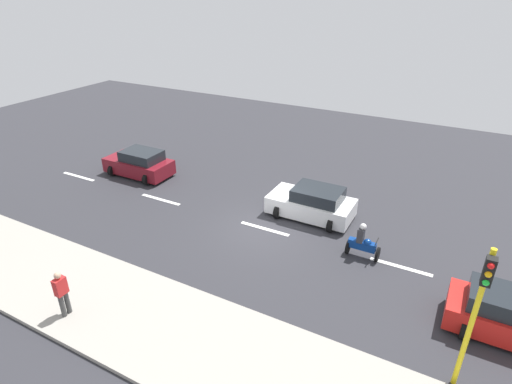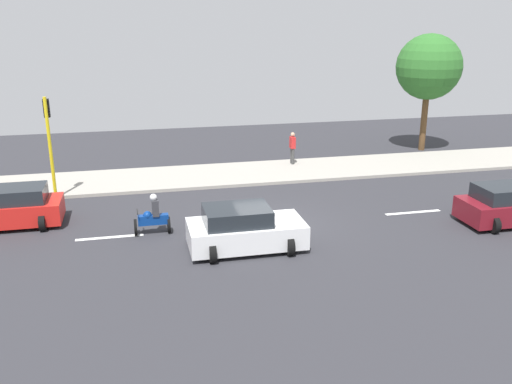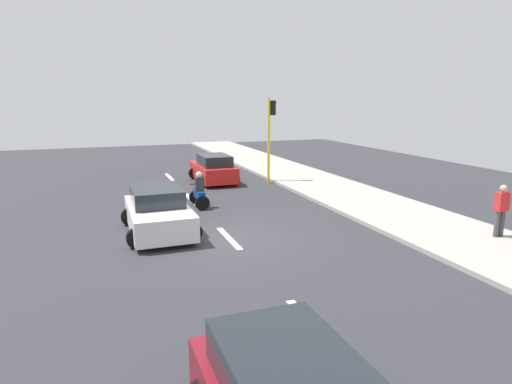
# 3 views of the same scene
# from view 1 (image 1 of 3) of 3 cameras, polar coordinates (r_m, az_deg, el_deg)

# --- Properties ---
(ground_plane) EXTENTS (40.00, 60.00, 0.10)m
(ground_plane) POSITION_cam_1_polar(r_m,az_deg,el_deg) (19.08, 1.19, -5.15)
(ground_plane) COLOR #2D2D33
(sidewalk) EXTENTS (4.00, 60.00, 0.15)m
(sidewalk) POSITION_cam_1_polar(r_m,az_deg,el_deg) (14.43, -12.24, -17.68)
(sidewalk) COLOR #9E998E
(sidewalk) RESTS_ON ground
(lane_stripe_far_north) EXTENTS (0.20, 2.40, 0.01)m
(lane_stripe_far_north) POSITION_cam_1_polar(r_m,az_deg,el_deg) (26.12, -22.95, 1.95)
(lane_stripe_far_north) COLOR white
(lane_stripe_far_north) RESTS_ON ground
(lane_stripe_north) EXTENTS (0.20, 2.40, 0.01)m
(lane_stripe_north) POSITION_cam_1_polar(r_m,az_deg,el_deg) (22.06, -12.82, -1.00)
(lane_stripe_north) COLOR white
(lane_stripe_north) RESTS_ON ground
(lane_stripe_mid) EXTENTS (0.20, 2.40, 0.01)m
(lane_stripe_mid) POSITION_cam_1_polar(r_m,az_deg,el_deg) (19.05, 1.19, -5.01)
(lane_stripe_mid) COLOR white
(lane_stripe_mid) RESTS_ON ground
(lane_stripe_south) EXTENTS (0.20, 2.40, 0.01)m
(lane_stripe_south) POSITION_cam_1_polar(r_m,az_deg,el_deg) (17.64, 19.07, -9.60)
(lane_stripe_south) COLOR white
(lane_stripe_south) RESTS_ON ground
(car_maroon) EXTENTS (2.24, 3.87, 1.52)m
(car_maroon) POSITION_cam_1_polar(r_m,az_deg,el_deg) (24.88, -15.54, 3.74)
(car_maroon) COLOR maroon
(car_maroon) RESTS_ON ground
(car_red) EXTENTS (2.20, 3.85, 1.52)m
(car_red) POSITION_cam_1_polar(r_m,az_deg,el_deg) (15.71, 31.36, -14.35)
(car_red) COLOR red
(car_red) RESTS_ON ground
(car_white) EXTENTS (2.35, 3.95, 1.52)m
(car_white) POSITION_cam_1_polar(r_m,az_deg,el_deg) (19.84, 7.67, -1.52)
(car_white) COLOR white
(car_white) RESTS_ON ground
(motorcycle) EXTENTS (0.60, 1.30, 1.53)m
(motorcycle) POSITION_cam_1_polar(r_m,az_deg,el_deg) (17.45, 14.31, -6.76)
(motorcycle) COLOR black
(motorcycle) RESTS_ON ground
(pedestrian_near_signal) EXTENTS (0.40, 0.24, 1.69)m
(pedestrian_near_signal) POSITION_cam_1_polar(r_m,az_deg,el_deg) (15.25, -24.89, -12.25)
(pedestrian_near_signal) COLOR #3F3F3F
(pedestrian_near_signal) RESTS_ON sidewalk
(traffic_light_corner) EXTENTS (0.49, 0.24, 4.50)m
(traffic_light_corner) POSITION_cam_1_polar(r_m,az_deg,el_deg) (12.00, 27.93, -13.28)
(traffic_light_corner) COLOR yellow
(traffic_light_corner) RESTS_ON ground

